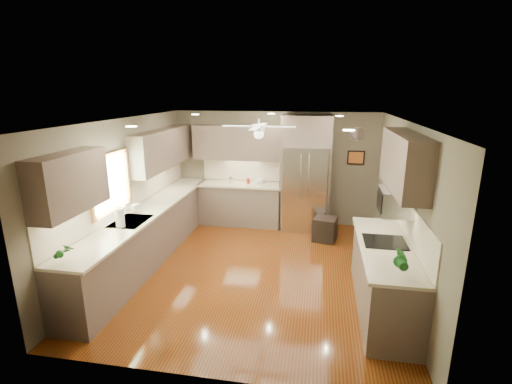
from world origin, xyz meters
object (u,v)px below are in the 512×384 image
(canister_d, at_px, (248,181))
(stool, at_px, (325,229))
(paper_towel, at_px, (120,218))
(bowl, at_px, (259,183))
(potted_plant_right, at_px, (401,260))
(canister_b, at_px, (231,180))
(refrigerator, at_px, (305,175))
(soap_bottle, at_px, (136,206))
(microwave, at_px, (395,202))
(potted_plant_left, at_px, (64,251))

(canister_d, distance_m, stool, 2.00)
(paper_towel, bearing_deg, bowl, 61.03)
(potted_plant_right, relative_size, stool, 0.66)
(canister_b, relative_size, paper_towel, 0.42)
(refrigerator, bearing_deg, paper_towel, -132.09)
(soap_bottle, relative_size, paper_towel, 0.61)
(soap_bottle, xyz_separation_m, bowl, (1.75, 2.27, -0.07))
(paper_towel, bearing_deg, microwave, 3.17)
(soap_bottle, xyz_separation_m, refrigerator, (2.75, 2.23, 0.15))
(canister_d, relative_size, paper_towel, 0.36)
(canister_d, distance_m, refrigerator, 1.27)
(canister_d, relative_size, stool, 0.23)
(canister_d, xyz_separation_m, microwave, (2.58, -2.77, 0.48))
(potted_plant_right, relative_size, bowl, 1.48)
(refrigerator, distance_m, paper_towel, 3.95)
(canister_b, distance_m, stool, 2.35)
(canister_d, bearing_deg, microwave, -46.97)
(microwave, relative_size, paper_towel, 1.69)
(soap_bottle, distance_m, paper_towel, 0.71)
(potted_plant_left, relative_size, stool, 0.59)
(potted_plant_right, height_order, bowl, potted_plant_right)
(canister_b, distance_m, soap_bottle, 2.54)
(potted_plant_right, height_order, paper_towel, potted_plant_right)
(microwave, bearing_deg, soap_bottle, 173.27)
(soap_bottle, relative_size, stool, 0.38)
(potted_plant_right, bearing_deg, refrigerator, 107.98)
(canister_b, relative_size, bowl, 0.58)
(canister_b, height_order, microwave, microwave)
(canister_d, bearing_deg, canister_b, 178.77)
(canister_d, height_order, refrigerator, refrigerator)
(potted_plant_right, bearing_deg, soap_bottle, 158.70)
(canister_d, xyz_separation_m, paper_towel, (-1.39, -2.99, 0.08))
(potted_plant_left, xyz_separation_m, bowl, (1.66, 4.22, -0.13))
(stool, relative_size, paper_towel, 1.60)
(microwave, bearing_deg, canister_d, 133.03)
(stool, bearing_deg, canister_d, 157.96)
(bowl, height_order, paper_towel, paper_towel)
(potted_plant_left, relative_size, paper_towel, 0.95)
(potted_plant_right, bearing_deg, bowl, 120.24)
(potted_plant_right, height_order, microwave, microwave)
(canister_b, distance_m, paper_towel, 3.15)
(microwave, bearing_deg, potted_plant_left, -159.82)
(soap_bottle, bearing_deg, canister_d, 56.78)
(bowl, height_order, refrigerator, refrigerator)
(stool, bearing_deg, bowl, 155.09)
(stool, bearing_deg, refrigerator, 125.64)
(soap_bottle, bearing_deg, bowl, 52.30)
(refrigerator, relative_size, microwave, 4.45)
(soap_bottle, distance_m, potted_plant_right, 4.27)
(canister_b, relative_size, soap_bottle, 0.68)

